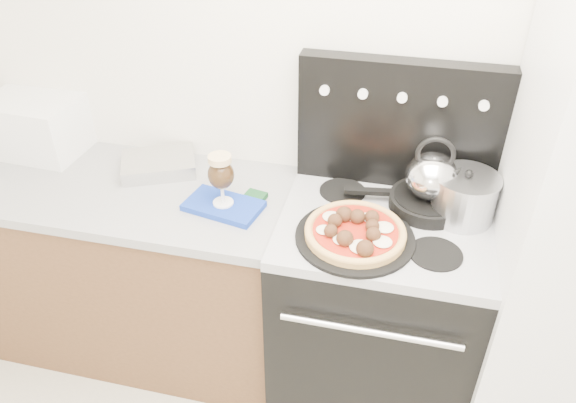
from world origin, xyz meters
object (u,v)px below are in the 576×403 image
(tea_kettle, at_px, (432,173))
(stock_pot, at_px, (464,198))
(skillet, at_px, (427,202))
(oven_mitt, at_px, (224,206))
(pizza, at_px, (355,230))
(base_cabinet, at_px, (130,270))
(stove_body, at_px, (374,314))
(beer_glass, at_px, (221,180))
(pizza_pan, at_px, (355,237))
(toaster_oven, at_px, (36,125))

(tea_kettle, relative_size, stock_pot, 0.93)
(skillet, bearing_deg, oven_mitt, -168.50)
(pizza, height_order, stock_pot, stock_pot)
(base_cabinet, distance_m, stove_body, 1.11)
(stove_body, bearing_deg, tea_kettle, 39.34)
(beer_glass, height_order, pizza_pan, beer_glass)
(base_cabinet, height_order, skillet, skillet)
(pizza_pan, height_order, skillet, skillet)
(oven_mitt, relative_size, pizza, 0.82)
(base_cabinet, height_order, oven_mitt, oven_mitt)
(stove_body, height_order, pizza_pan, pizza_pan)
(base_cabinet, xyz_separation_m, oven_mitt, (0.50, -0.06, 0.48))
(base_cabinet, bearing_deg, stock_pot, 2.63)
(toaster_oven, height_order, pizza, toaster_oven)
(beer_glass, bearing_deg, oven_mitt, 0.00)
(base_cabinet, xyz_separation_m, skillet, (1.25, 0.09, 0.52))
(pizza_pan, xyz_separation_m, stock_pot, (0.36, 0.22, 0.07))
(pizza_pan, xyz_separation_m, skillet, (0.24, 0.24, 0.02))
(stove_body, relative_size, oven_mitt, 3.08)
(toaster_oven, distance_m, pizza, 1.47)
(base_cabinet, height_order, tea_kettle, tea_kettle)
(skillet, distance_m, stock_pot, 0.14)
(pizza_pan, distance_m, pizza, 0.03)
(toaster_oven, bearing_deg, beer_glass, -11.66)
(stove_body, xyz_separation_m, tea_kettle, (0.14, 0.12, 0.63))
(stove_body, bearing_deg, skillet, 39.34)
(oven_mitt, xyz_separation_m, pizza_pan, (0.51, -0.09, 0.01))
(beer_glass, height_order, stock_pot, beer_glass)
(stove_body, bearing_deg, pizza, -126.46)
(pizza, bearing_deg, toaster_oven, 166.87)
(stock_pot, bearing_deg, skillet, 167.18)
(base_cabinet, bearing_deg, beer_glass, -7.02)
(base_cabinet, xyz_separation_m, toaster_oven, (-0.42, 0.18, 0.59))
(base_cabinet, xyz_separation_m, pizza_pan, (1.01, -0.15, 0.50))
(base_cabinet, distance_m, oven_mitt, 0.70)
(base_cabinet, distance_m, stock_pot, 1.48)
(toaster_oven, relative_size, beer_glass, 1.83)
(pizza_pan, bearing_deg, toaster_oven, 166.87)
(skillet, bearing_deg, stove_body, -140.66)
(pizza_pan, bearing_deg, skillet, 45.99)
(base_cabinet, distance_m, pizza, 1.15)
(stove_body, height_order, skillet, skillet)
(skillet, bearing_deg, base_cabinet, -175.86)
(toaster_oven, xyz_separation_m, pizza, (1.43, -0.33, -0.06))
(pizza, relative_size, skillet, 1.24)
(base_cabinet, relative_size, toaster_oven, 3.75)
(toaster_oven, height_order, stock_pot, toaster_oven)
(base_cabinet, bearing_deg, skillet, 4.14)
(toaster_oven, height_order, oven_mitt, toaster_oven)
(stove_body, distance_m, oven_mitt, 0.77)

